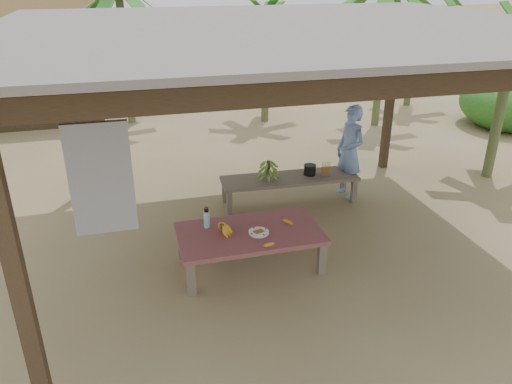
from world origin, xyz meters
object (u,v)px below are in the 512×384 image
object	(u,v)px
water_flask	(207,219)
cooking_pot	(310,170)
ripe_banana_bunch	(221,229)
plate	(259,233)
bench	(290,180)
work_table	(250,236)
woman	(350,152)

from	to	relation	value
water_flask	cooking_pot	bearing A→B (deg)	36.64
ripe_banana_bunch	plate	xyz separation A→B (m)	(0.46, -0.11, -0.06)
bench	ripe_banana_bunch	bearing A→B (deg)	-129.07
bench	water_flask	distance (m)	2.14
work_table	woman	world-z (taller)	woman
plate	woman	size ratio (longest dim) A/B	0.17
plate	cooking_pot	distance (m)	2.22
work_table	bench	xyz separation A→B (m)	(1.08, 1.68, -0.04)
work_table	woman	size ratio (longest dim) A/B	1.16
work_table	plate	xyz separation A→B (m)	(0.10, -0.08, 0.08)
plate	woman	xyz separation A→B (m)	(2.02, 1.78, 0.26)
ripe_banana_bunch	woman	xyz separation A→B (m)	(2.48, 1.67, 0.20)
cooking_pot	ripe_banana_bunch	bearing A→B (deg)	-137.04
cooking_pot	woman	distance (m)	0.73
work_table	water_flask	bearing A→B (deg)	152.40
plate	woman	world-z (taller)	woman
work_table	cooking_pot	world-z (taller)	cooking_pot
work_table	plate	world-z (taller)	plate
plate	water_flask	size ratio (longest dim) A/B	0.88
ripe_banana_bunch	plate	world-z (taller)	ripe_banana_bunch
work_table	ripe_banana_bunch	world-z (taller)	ripe_banana_bunch
work_table	bench	bearing A→B (deg)	56.55
work_table	cooking_pot	xyz separation A→B (m)	(1.43, 1.69, 0.10)
water_flask	woman	bearing A→B (deg)	28.85
bench	woman	xyz separation A→B (m)	(1.03, 0.02, 0.38)
bench	work_table	bearing A→B (deg)	-120.83
plate	water_flask	distance (m)	0.69
ripe_banana_bunch	cooking_pot	distance (m)	2.45
bench	ripe_banana_bunch	xyz separation A→B (m)	(-1.44, -1.65, 0.18)
work_table	ripe_banana_bunch	distance (m)	0.39
cooking_pot	woman	world-z (taller)	woman
cooking_pot	woman	size ratio (longest dim) A/B	0.12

